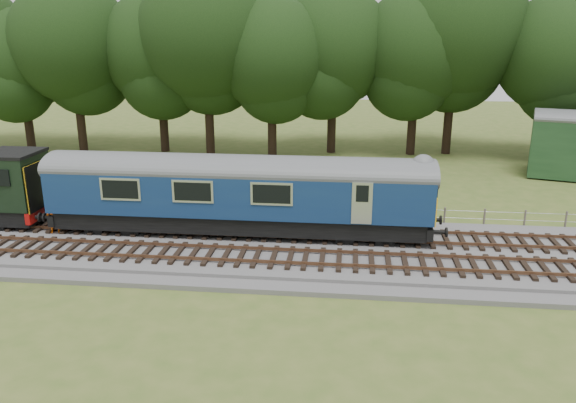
# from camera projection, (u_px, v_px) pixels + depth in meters

# --- Properties ---
(ground) EXTENTS (120.00, 120.00, 0.00)m
(ground) POSITION_uv_depth(u_px,v_px,m) (324.00, 254.00, 25.49)
(ground) COLOR #445C22
(ground) RESTS_ON ground
(ballast) EXTENTS (70.00, 7.00, 0.35)m
(ballast) POSITION_uv_depth(u_px,v_px,m) (324.00, 250.00, 25.44)
(ballast) COLOR #4C4C4F
(ballast) RESTS_ON ground
(track_north) EXTENTS (67.20, 2.40, 0.21)m
(track_north) POSITION_uv_depth(u_px,v_px,m) (326.00, 235.00, 26.70)
(track_north) COLOR black
(track_north) RESTS_ON ballast
(track_south) EXTENTS (67.20, 2.40, 0.21)m
(track_south) POSITION_uv_depth(u_px,v_px,m) (322.00, 259.00, 23.85)
(track_south) COLOR black
(track_south) RESTS_ON ballast
(fence) EXTENTS (64.00, 0.12, 1.00)m
(fence) POSITION_uv_depth(u_px,v_px,m) (328.00, 222.00, 29.76)
(fence) COLOR #6B6054
(fence) RESTS_ON ground
(tree_line) EXTENTS (70.00, 8.00, 18.00)m
(tree_line) POSITION_uv_depth(u_px,v_px,m) (337.00, 153.00, 46.40)
(tree_line) COLOR black
(tree_line) RESTS_ON ground
(dmu_railcar) EXTENTS (18.05, 2.86, 3.88)m
(dmu_railcar) POSITION_uv_depth(u_px,v_px,m) (238.00, 188.00, 26.50)
(dmu_railcar) COLOR black
(dmu_railcar) RESTS_ON ground
(worker) EXTENTS (0.78, 0.65, 1.82)m
(worker) POSITION_uv_depth(u_px,v_px,m) (54.00, 214.00, 26.91)
(worker) COLOR #FF650D
(worker) RESTS_ON ballast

